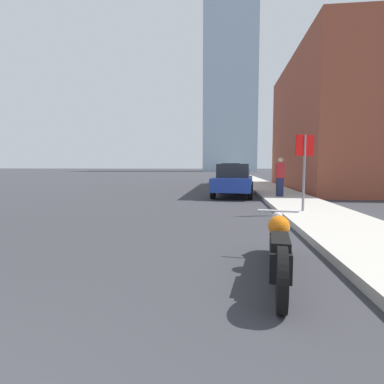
# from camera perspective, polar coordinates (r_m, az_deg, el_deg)

# --- Properties ---
(sidewalk) EXTENTS (2.21, 240.00, 0.15)m
(sidewalk) POSITION_cam_1_polar(r_m,az_deg,el_deg) (40.29, 10.20, 2.86)
(sidewalk) COLOR #B2ADA3
(sidewalk) RESTS_ON ground_plane
(brick_storefront) EXTENTS (9.98, 12.92, 8.18)m
(brick_storefront) POSITION_cam_1_polar(r_m,az_deg,el_deg) (22.12, 30.92, 11.06)
(brick_storefront) COLOR brown
(brick_storefront) RESTS_ON ground_plane
(distant_tower) EXTENTS (15.59, 15.59, 52.27)m
(distant_tower) POSITION_cam_1_polar(r_m,az_deg,el_deg) (98.05, 7.27, 19.44)
(distant_tower) COLOR #9EB7CC
(distant_tower) RESTS_ON ground_plane
(motorcycle) EXTENTS (0.67, 2.60, 0.77)m
(motorcycle) POSITION_cam_1_polar(r_m,az_deg,el_deg) (4.16, 16.23, -10.08)
(motorcycle) COLOR black
(motorcycle) RESTS_ON ground_plane
(parked_car_blue) EXTENTS (2.17, 4.62, 1.57)m
(parked_car_blue) POSITION_cam_1_polar(r_m,az_deg,el_deg) (14.72, 7.95, 2.30)
(parked_car_blue) COLOR #1E3899
(parked_car_blue) RESTS_ON ground_plane
(parked_car_white) EXTENTS (2.16, 4.57, 1.75)m
(parked_car_white) POSITION_cam_1_polar(r_m,az_deg,el_deg) (28.13, 7.43, 3.64)
(parked_car_white) COLOR silver
(parked_car_white) RESTS_ON ground_plane
(stop_sign) EXTENTS (0.57, 0.26, 2.21)m
(stop_sign) POSITION_cam_1_polar(r_m,az_deg,el_deg) (9.31, 20.62, 5.85)
(stop_sign) COLOR slate
(stop_sign) RESTS_ON sidewalk
(pedestrian) EXTENTS (0.36, 0.24, 1.69)m
(pedestrian) POSITION_cam_1_polar(r_m,az_deg,el_deg) (13.56, 16.42, 2.85)
(pedestrian) COLOR #1E2347
(pedestrian) RESTS_ON sidewalk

